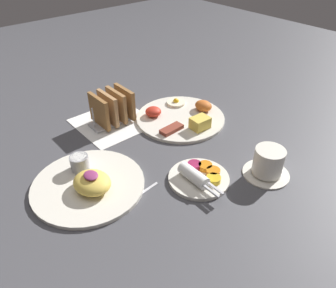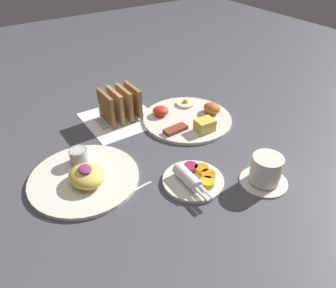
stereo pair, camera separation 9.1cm
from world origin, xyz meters
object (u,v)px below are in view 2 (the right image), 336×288
at_px(toast_rack, 120,105).
at_px(coffee_cup, 266,171).
at_px(plate_foreground, 84,175).
at_px(plate_condiments, 193,179).
at_px(plate_breakfast, 189,118).

relative_size(toast_rack, coffee_cup, 1.23).
relative_size(plate_foreground, coffee_cup, 2.32).
relative_size(plate_condiments, plate_foreground, 0.61).
bearing_deg(plate_foreground, plate_breakfast, 102.68).
bearing_deg(toast_rack, plate_condiments, 1.35).
relative_size(plate_breakfast, coffee_cup, 2.40).
xyz_separation_m(plate_foreground, coffee_cup, (0.26, 0.37, 0.02)).
xyz_separation_m(plate_breakfast, coffee_cup, (0.35, -0.02, 0.03)).
bearing_deg(coffee_cup, plate_condiments, -123.27).
xyz_separation_m(plate_condiments, coffee_cup, (0.10, 0.15, 0.02)).
bearing_deg(plate_condiments, plate_foreground, -125.63).
bearing_deg(plate_breakfast, plate_foreground, -77.32).
height_order(plate_breakfast, plate_foreground, plate_foreground).
bearing_deg(plate_foreground, plate_condiments, 54.37).
bearing_deg(plate_condiments, toast_rack, -178.65).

